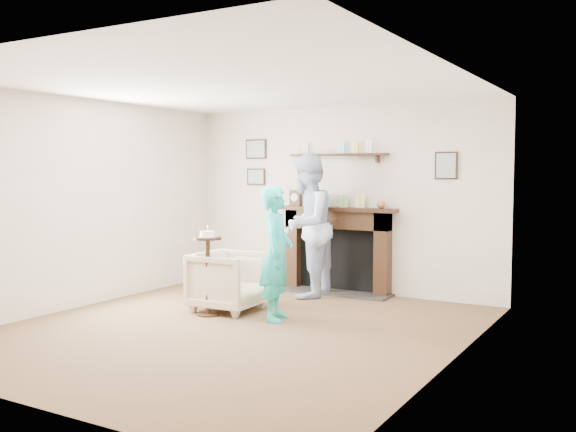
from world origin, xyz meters
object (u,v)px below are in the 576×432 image
object	(u,v)px
man	(306,296)
woman	(276,320)
pedestal_table	(208,260)
armchair	(229,310)

from	to	relation	value
man	woman	distance (m)	1.37
woman	pedestal_table	bearing A→B (deg)	82.28
armchair	man	bearing A→B (deg)	-20.12
pedestal_table	armchair	bearing A→B (deg)	78.80
pedestal_table	man	bearing A→B (deg)	73.64
woman	pedestal_table	size ratio (longest dim) A/B	1.44
man	pedestal_table	distance (m)	1.69
armchair	woman	bearing A→B (deg)	-102.65
woman	pedestal_table	distance (m)	1.03
armchair	woman	size ratio (longest dim) A/B	0.52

